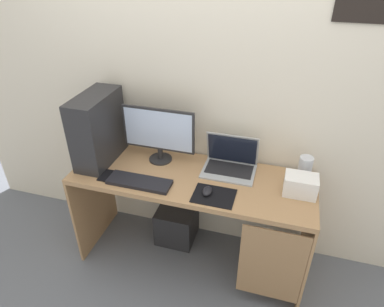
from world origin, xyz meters
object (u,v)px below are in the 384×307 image
at_px(mouse_left, 207,191).
at_px(cell_phone, 106,175).
at_px(laptop, 230,163).
at_px(projector, 301,185).
at_px(subwoofer, 177,223).
at_px(keyboard, 139,182).
at_px(pc_tower, 98,129).
at_px(speaker, 305,169).
at_px(monitor, 159,133).

relative_size(mouse_left, cell_phone, 0.74).
distance_m(laptop, cell_phone, 0.84).
xyz_separation_m(projector, subwoofer, (-0.87, 0.15, -0.69)).
relative_size(mouse_left, subwoofer, 0.32).
distance_m(laptop, keyboard, 0.62).
bearing_deg(pc_tower, cell_phone, -55.58).
bearing_deg(projector, pc_tower, 179.47).
height_order(speaker, cell_phone, speaker).
relative_size(speaker, subwoofer, 0.57).
distance_m(monitor, subwoofer, 0.85).
bearing_deg(projector, mouse_left, -163.03).
height_order(laptop, speaker, laptop).
xyz_separation_m(monitor, projector, (0.97, -0.11, -0.16)).
distance_m(speaker, projector, 0.16).
distance_m(pc_tower, projector, 1.39).
bearing_deg(monitor, pc_tower, -166.37).
relative_size(monitor, mouse_left, 5.34).
bearing_deg(projector, subwoofer, 170.10).
distance_m(pc_tower, cell_phone, 0.33).
bearing_deg(mouse_left, keyboard, -177.45).
xyz_separation_m(monitor, cell_phone, (-0.28, -0.29, -0.22)).
bearing_deg(monitor, keyboard, -95.65).
bearing_deg(cell_phone, mouse_left, 0.64).
bearing_deg(laptop, monitor, -177.27).
height_order(mouse_left, subwoofer, mouse_left).
xyz_separation_m(laptop, projector, (0.47, -0.14, 0.01)).
relative_size(projector, subwoofer, 0.67).
bearing_deg(projector, keyboard, -169.36).
bearing_deg(keyboard, monitor, 84.35).
bearing_deg(subwoofer, projector, -9.90).
distance_m(pc_tower, keyboard, 0.49).
bearing_deg(speaker, monitor, -177.18).
bearing_deg(pc_tower, speaker, 6.02).
height_order(mouse_left, cell_phone, mouse_left).
bearing_deg(laptop, pc_tower, -172.32).
bearing_deg(mouse_left, subwoofer, 135.18).
distance_m(cell_phone, subwoofer, 0.80).
bearing_deg(pc_tower, keyboard, -27.93).
bearing_deg(mouse_left, speaker, 29.92).
bearing_deg(pc_tower, mouse_left, -12.29).
distance_m(projector, keyboard, 1.02).
relative_size(pc_tower, monitor, 0.96).
relative_size(speaker, keyboard, 0.41).
relative_size(pc_tower, speaker, 2.87).
bearing_deg(keyboard, cell_phone, 177.21).
height_order(pc_tower, monitor, pc_tower).
bearing_deg(cell_phone, pc_tower, 124.42).
bearing_deg(pc_tower, laptop, 7.68).
bearing_deg(subwoofer, cell_phone, -139.00).
xyz_separation_m(laptop, keyboard, (-0.53, -0.32, -0.04)).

